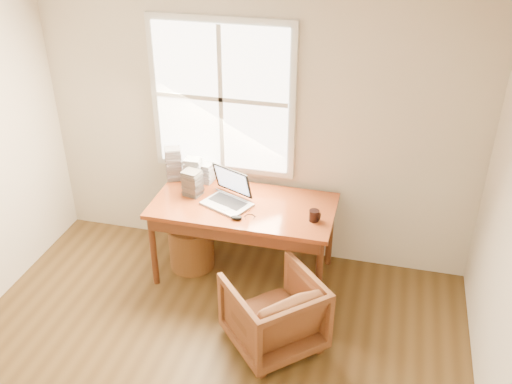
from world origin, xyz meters
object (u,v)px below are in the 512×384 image
at_px(armchair, 274,312).
at_px(cd_stack_a, 193,172).
at_px(desk, 243,206).
at_px(wicker_stool, 192,246).
at_px(coffee_mug, 314,216).
at_px(laptop, 226,191).

bearing_deg(armchair, cd_stack_a, -88.92).
bearing_deg(cd_stack_a, armchair, -46.10).
relative_size(desk, wicker_stool, 3.79).
bearing_deg(coffee_mug, wicker_stool, 172.16).
height_order(laptop, coffee_mug, laptop).
relative_size(armchair, laptop, 1.65).
xyz_separation_m(armchair, coffee_mug, (0.18, 0.70, 0.49)).
distance_m(desk, cd_stack_a, 0.60).
bearing_deg(armchair, desk, -103.19).
height_order(armchair, wicker_stool, armchair).
relative_size(wicker_stool, coffee_mug, 4.37).
bearing_deg(desk, laptop, -157.56).
distance_m(coffee_mug, cd_stack_a, 1.23).
height_order(wicker_stool, laptop, laptop).
bearing_deg(cd_stack_a, coffee_mug, -16.03).
bearing_deg(wicker_stool, coffee_mug, -5.61).
distance_m(desk, armchair, 1.03).
relative_size(laptop, coffee_mug, 4.23).
bearing_deg(cd_stack_a, laptop, -34.94).
height_order(armchair, cd_stack_a, cd_stack_a).
bearing_deg(coffee_mug, cd_stack_a, 161.74).
xyz_separation_m(laptop, cd_stack_a, (-0.40, 0.28, -0.01)).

